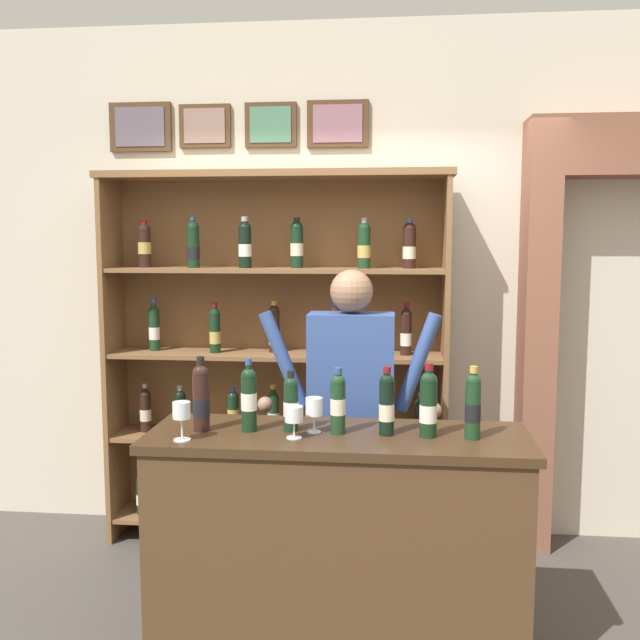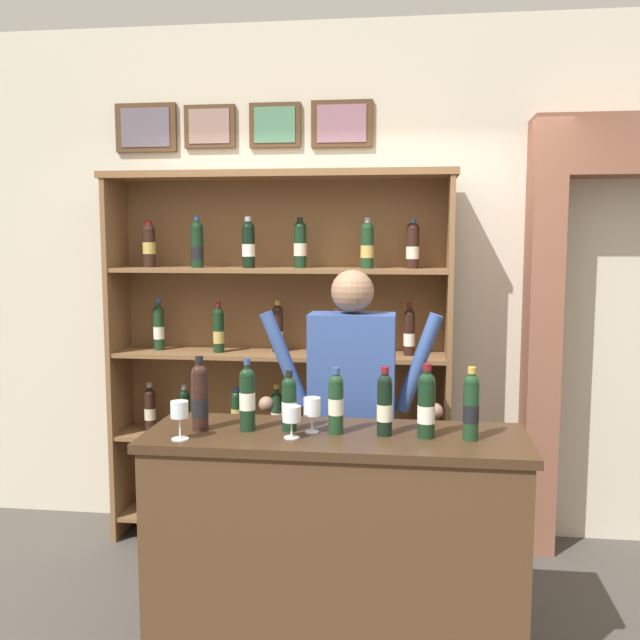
{
  "view_description": "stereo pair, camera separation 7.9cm",
  "coord_description": "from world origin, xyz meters",
  "px_view_note": "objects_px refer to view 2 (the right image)",
  "views": [
    {
      "loc": [
        0.3,
        -2.97,
        1.85
      ],
      "look_at": [
        -0.04,
        0.36,
        1.46
      ],
      "focal_mm": 39.82,
      "sensor_mm": 36.0,
      "label": 1
    },
    {
      "loc": [
        0.38,
        -2.96,
        1.85
      ],
      "look_at": [
        -0.04,
        0.36,
        1.46
      ],
      "focal_mm": 39.82,
      "sensor_mm": 36.0,
      "label": 2
    }
  ],
  "objects_px": {
    "wine_shelf": "(280,350)",
    "wine_glass_right": "(312,409)",
    "tasting_bottle_prosecco": "(200,396)",
    "tasting_bottle_grappa": "(426,404)",
    "tasting_bottle_brunello": "(385,403)",
    "tasting_bottle_rosso": "(247,397)",
    "tasting_counter": "(335,545)",
    "tasting_bottle_bianco": "(471,406)",
    "wine_glass_spare": "(180,412)",
    "shopkeeper": "(352,396)",
    "tasting_bottle_chianti": "(289,402)",
    "wine_glass_left": "(291,416)",
    "tasting_bottle_riserva": "(336,402)"
  },
  "relations": [
    {
      "from": "shopkeeper",
      "to": "tasting_bottle_chianti",
      "type": "height_order",
      "value": "shopkeeper"
    },
    {
      "from": "tasting_bottle_prosecco",
      "to": "wine_glass_spare",
      "type": "xyz_separation_m",
      "value": [
        -0.04,
        -0.16,
        -0.03
      ]
    },
    {
      "from": "tasting_bottle_grappa",
      "to": "tasting_bottle_bianco",
      "type": "xyz_separation_m",
      "value": [
        0.18,
        -0.01,
        0.0
      ]
    },
    {
      "from": "tasting_bottle_rosso",
      "to": "wine_glass_left",
      "type": "height_order",
      "value": "tasting_bottle_rosso"
    },
    {
      "from": "tasting_bottle_brunello",
      "to": "tasting_bottle_grappa",
      "type": "relative_size",
      "value": 0.94
    },
    {
      "from": "wine_glass_spare",
      "to": "tasting_bottle_grappa",
      "type": "bearing_deg",
      "value": 9.12
    },
    {
      "from": "tasting_bottle_riserva",
      "to": "tasting_bottle_bianco",
      "type": "height_order",
      "value": "tasting_bottle_bianco"
    },
    {
      "from": "tasting_counter",
      "to": "tasting_bottle_bianco",
      "type": "xyz_separation_m",
      "value": [
        0.57,
        -0.02,
        0.65
      ]
    },
    {
      "from": "wine_shelf",
      "to": "tasting_bottle_prosecco",
      "type": "xyz_separation_m",
      "value": [
        -0.13,
        -1.22,
        -0.01
      ]
    },
    {
      "from": "shopkeeper",
      "to": "tasting_bottle_riserva",
      "type": "relative_size",
      "value": 5.88
    },
    {
      "from": "shopkeeper",
      "to": "wine_glass_spare",
      "type": "bearing_deg",
      "value": -131.81
    },
    {
      "from": "shopkeeper",
      "to": "tasting_bottle_riserva",
      "type": "xyz_separation_m",
      "value": [
        -0.02,
        -0.56,
        0.1
      ]
    },
    {
      "from": "tasting_bottle_rosso",
      "to": "tasting_bottle_bianco",
      "type": "xyz_separation_m",
      "value": [
        0.96,
        -0.03,
        -0.0
      ]
    },
    {
      "from": "shopkeeper",
      "to": "wine_glass_left",
      "type": "height_order",
      "value": "shopkeeper"
    },
    {
      "from": "tasting_bottle_brunello",
      "to": "wine_glass_spare",
      "type": "xyz_separation_m",
      "value": [
        -0.84,
        -0.18,
        -0.02
      ]
    },
    {
      "from": "wine_shelf",
      "to": "tasting_bottle_grappa",
      "type": "bearing_deg",
      "value": -54.91
    },
    {
      "from": "tasting_bottle_prosecco",
      "to": "wine_glass_right",
      "type": "height_order",
      "value": "tasting_bottle_prosecco"
    },
    {
      "from": "tasting_counter",
      "to": "wine_glass_right",
      "type": "height_order",
      "value": "wine_glass_right"
    },
    {
      "from": "tasting_bottle_riserva",
      "to": "wine_glass_left",
      "type": "xyz_separation_m",
      "value": [
        -0.18,
        -0.09,
        -0.04
      ]
    },
    {
      "from": "tasting_bottle_prosecco",
      "to": "tasting_bottle_chianti",
      "type": "height_order",
      "value": "tasting_bottle_prosecco"
    },
    {
      "from": "tasting_bottle_brunello",
      "to": "tasting_bottle_rosso",
      "type": "bearing_deg",
      "value": 179.67
    },
    {
      "from": "tasting_bottle_riserva",
      "to": "wine_glass_left",
      "type": "distance_m",
      "value": 0.2
    },
    {
      "from": "tasting_bottle_grappa",
      "to": "wine_glass_spare",
      "type": "relative_size",
      "value": 1.93
    },
    {
      "from": "tasting_bottle_riserva",
      "to": "tasting_bottle_brunello",
      "type": "height_order",
      "value": "tasting_bottle_brunello"
    },
    {
      "from": "shopkeeper",
      "to": "tasting_bottle_brunello",
      "type": "distance_m",
      "value": 0.6
    },
    {
      "from": "tasting_counter",
      "to": "wine_glass_left",
      "type": "relative_size",
      "value": 12.01
    },
    {
      "from": "wine_shelf",
      "to": "wine_glass_right",
      "type": "bearing_deg",
      "value": -73.17
    },
    {
      "from": "tasting_counter",
      "to": "tasting_bottle_grappa",
      "type": "distance_m",
      "value": 0.75
    },
    {
      "from": "tasting_counter",
      "to": "tasting_bottle_prosecco",
      "type": "xyz_separation_m",
      "value": [
        -0.59,
        -0.02,
        0.65
      ]
    },
    {
      "from": "shopkeeper",
      "to": "tasting_bottle_prosecco",
      "type": "bearing_deg",
      "value": -136.87
    },
    {
      "from": "tasting_counter",
      "to": "wine_glass_right",
      "type": "distance_m",
      "value": 0.62
    },
    {
      "from": "shopkeeper",
      "to": "wine_glass_right",
      "type": "xyz_separation_m",
      "value": [
        -0.12,
        -0.56,
        0.07
      ]
    },
    {
      "from": "tasting_bottle_prosecco",
      "to": "wine_glass_right",
      "type": "distance_m",
      "value": 0.49
    },
    {
      "from": "tasting_bottle_rosso",
      "to": "wine_shelf",
      "type": "bearing_deg",
      "value": 93.73
    },
    {
      "from": "wine_shelf",
      "to": "tasting_bottle_chianti",
      "type": "relative_size",
      "value": 8.36
    },
    {
      "from": "tasting_bottle_grappa",
      "to": "tasting_bottle_rosso",
      "type": "bearing_deg",
      "value": 178.88
    },
    {
      "from": "wine_shelf",
      "to": "wine_glass_spare",
      "type": "relative_size",
      "value": 13.64
    },
    {
      "from": "tasting_bottle_grappa",
      "to": "wine_glass_right",
      "type": "xyz_separation_m",
      "value": [
        -0.49,
        0.01,
        -0.04
      ]
    },
    {
      "from": "tasting_bottle_bianco",
      "to": "wine_glass_left",
      "type": "bearing_deg",
      "value": -174.63
    },
    {
      "from": "tasting_bottle_brunello",
      "to": "wine_glass_spare",
      "type": "bearing_deg",
      "value": -168.26
    },
    {
      "from": "shopkeeper",
      "to": "tasting_bottle_prosecco",
      "type": "distance_m",
      "value": 0.85
    },
    {
      "from": "wine_shelf",
      "to": "wine_glass_right",
      "type": "xyz_separation_m",
      "value": [
        0.36,
        -1.2,
        -0.06
      ]
    },
    {
      "from": "tasting_counter",
      "to": "tasting_bottle_chianti",
      "type": "height_order",
      "value": "tasting_bottle_chianti"
    },
    {
      "from": "wine_glass_spare",
      "to": "wine_glass_left",
      "type": "bearing_deg",
      "value": 10.03
    },
    {
      "from": "tasting_bottle_prosecco",
      "to": "tasting_bottle_grappa",
      "type": "distance_m",
      "value": 0.98
    },
    {
      "from": "tasting_bottle_prosecco",
      "to": "tasting_bottle_bianco",
      "type": "distance_m",
      "value": 1.16
    },
    {
      "from": "shopkeeper",
      "to": "tasting_bottle_brunello",
      "type": "height_order",
      "value": "shopkeeper"
    },
    {
      "from": "tasting_bottle_grappa",
      "to": "tasting_bottle_bianco",
      "type": "relative_size",
      "value": 1.02
    },
    {
      "from": "tasting_bottle_bianco",
      "to": "wine_shelf",
      "type": "bearing_deg",
      "value": 130.21
    },
    {
      "from": "tasting_counter",
      "to": "tasting_bottle_grappa",
      "type": "height_order",
      "value": "tasting_bottle_grappa"
    }
  ]
}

